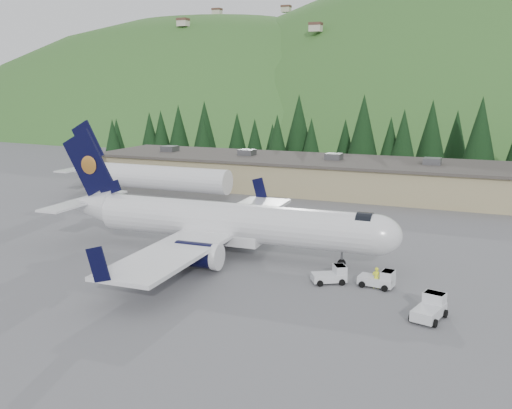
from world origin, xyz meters
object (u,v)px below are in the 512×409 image
at_px(baggage_tug_b, 380,279).
at_px(airliner, 223,223).
at_px(ramp_worker, 376,278).
at_px(terminal_building, 303,173).
at_px(baggage_tug_a, 332,275).
at_px(second_airliner, 144,176).
at_px(baggage_tug_c, 430,308).

bearing_deg(baggage_tug_b, airliner, 174.13).
bearing_deg(ramp_worker, terminal_building, -74.79).
bearing_deg(baggage_tug_a, airliner, 130.60).
xyz_separation_m(second_airliner, baggage_tug_c, (44.82, -30.85, -2.55)).
relative_size(second_airliner, ramp_worker, 15.03).
distance_m(baggage_tug_b, terminal_building, 46.46).
bearing_deg(airliner, baggage_tug_a, -20.44).
height_order(baggage_tug_a, baggage_tug_b, baggage_tug_b).
distance_m(second_airliner, terminal_building, 25.55).
xyz_separation_m(airliner, baggage_tug_a, (12.37, -4.16, -2.55)).
relative_size(baggage_tug_c, terminal_building, 0.05).
xyz_separation_m(airliner, second_airliner, (-23.85, 22.03, 0.09)).
height_order(baggage_tug_a, terminal_building, terminal_building).
bearing_deg(terminal_building, baggage_tug_b, -64.08).
xyz_separation_m(second_airliner, ramp_worker, (39.97, -26.07, -2.41)).
bearing_deg(terminal_building, ramp_worker, -64.51).
bearing_deg(second_airliner, airliner, -42.73).
bearing_deg(second_airliner, ramp_worker, -33.12).
height_order(airliner, second_airliner, airliner).
height_order(baggage_tug_a, baggage_tug_c, baggage_tug_c).
relative_size(second_airliner, baggage_tug_a, 8.61).
distance_m(baggage_tug_b, baggage_tug_c, 6.88).
distance_m(airliner, baggage_tug_b, 16.96).
distance_m(second_airliner, ramp_worker, 47.78).
relative_size(baggage_tug_a, baggage_tug_c, 0.91).
bearing_deg(ramp_worker, baggage_tug_b, -136.23).
relative_size(baggage_tug_a, ramp_worker, 1.75).
bearing_deg(baggage_tug_c, terminal_building, 42.03).
height_order(terminal_building, ramp_worker, terminal_building).
distance_m(baggage_tug_a, baggage_tug_c, 9.78).
xyz_separation_m(second_airliner, terminal_building, (19.91, 16.00, -0.70)).
xyz_separation_m(second_airliner, baggage_tug_b, (40.20, -25.75, -2.63)).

